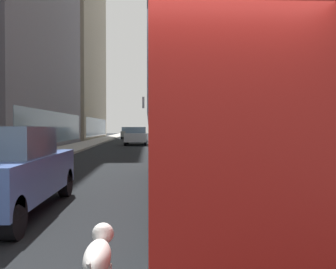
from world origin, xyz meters
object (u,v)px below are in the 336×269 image
at_px(car_yellow_taxi, 138,134).
at_px(pedestrian_in_coat, 326,144).
at_px(pedestrian_with_handbag, 322,145).
at_px(car_grey_wagon, 129,133).
at_px(box_truck, 160,127).
at_px(car_silver_sedan, 136,136).
at_px(dalmatian_dog, 98,257).
at_px(transit_bus, 205,120).
at_px(car_blue_hatchback, 1,170).
at_px(car_black_suv, 171,141).

bearing_deg(car_yellow_taxi, pedestrian_in_coat, -75.59).
bearing_deg(pedestrian_with_handbag, car_grey_wagon, 102.21).
relative_size(car_yellow_taxi, box_truck, 0.57).
bearing_deg(car_silver_sedan, pedestrian_in_coat, -70.16).
distance_m(car_yellow_taxi, dalmatian_dog, 38.95).
distance_m(transit_bus, pedestrian_in_coat, 6.91).
distance_m(transit_bus, pedestrian_with_handbag, 5.87).
xyz_separation_m(car_blue_hatchback, car_grey_wagon, (-0.00, 44.27, 0.00)).
distance_m(box_truck, pedestrian_in_coat, 28.78).
distance_m(pedestrian_with_handbag, pedestrian_in_coat, 1.09).
distance_m(car_black_suv, pedestrian_with_handbag, 9.73).
bearing_deg(dalmatian_dog, transit_bus, 71.93).
height_order(transit_bus, car_yellow_taxi, transit_bus).
xyz_separation_m(dalmatian_dog, pedestrian_in_coat, (6.78, 9.82, 0.50)).
relative_size(car_yellow_taxi, dalmatian_dog, 4.43).
height_order(transit_bus, box_truck, same).
relative_size(car_silver_sedan, pedestrian_with_handbag, 2.68).
distance_m(dalmatian_dog, pedestrian_with_handbag, 10.86).
relative_size(box_truck, pedestrian_with_handbag, 4.44).
bearing_deg(dalmatian_dog, pedestrian_with_handbag, 55.26).
xyz_separation_m(car_yellow_taxi, pedestrian_in_coat, (7.48, -29.12, 0.19)).
relative_size(transit_bus, car_yellow_taxi, 2.71).
xyz_separation_m(car_blue_hatchback, dalmatian_dog, (2.30, -3.86, -0.31)).
bearing_deg(car_black_suv, box_truck, 90.00).
xyz_separation_m(transit_bus, pedestrian_in_coat, (5.08, 4.62, -0.77)).
bearing_deg(car_grey_wagon, pedestrian_in_coat, -76.66).
bearing_deg(transit_bus, car_blue_hatchback, -161.46).
distance_m(car_blue_hatchback, car_grey_wagon, 44.27).
xyz_separation_m(car_black_suv, car_yellow_taxi, (-2.40, 21.39, 0.00)).
bearing_deg(box_truck, car_black_suv, -90.00).
relative_size(car_blue_hatchback, pedestrian_with_handbag, 2.47).
distance_m(car_blue_hatchback, pedestrian_with_handbag, 9.88).
xyz_separation_m(car_blue_hatchback, pedestrian_with_handbag, (8.48, 5.05, 0.19)).
relative_size(box_truck, dalmatian_dog, 7.79).
bearing_deg(pedestrian_with_handbag, car_black_suv, 117.44).
relative_size(car_blue_hatchback, pedestrian_in_coat, 2.47).
bearing_deg(pedestrian_in_coat, dalmatian_dog, -124.61).
relative_size(dalmatian_dog, pedestrian_in_coat, 0.57).
distance_m(transit_bus, car_grey_wagon, 43.12).
distance_m(transit_bus, car_silver_sedan, 25.49).
bearing_deg(dalmatian_dog, car_black_suv, 84.48).
relative_size(car_black_suv, car_yellow_taxi, 0.94).
height_order(car_blue_hatchback, car_yellow_taxi, same).
distance_m(car_silver_sedan, car_grey_wagon, 17.64).
bearing_deg(car_blue_hatchback, pedestrian_in_coat, 33.30).
distance_m(car_grey_wagon, car_yellow_taxi, 9.32).
relative_size(car_silver_sedan, box_truck, 0.60).
height_order(car_silver_sedan, car_yellow_taxi, same).
relative_size(car_yellow_taxi, pedestrian_with_handbag, 2.52).
bearing_deg(car_yellow_taxi, box_truck, -18.34).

